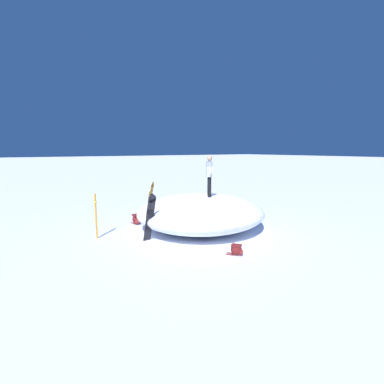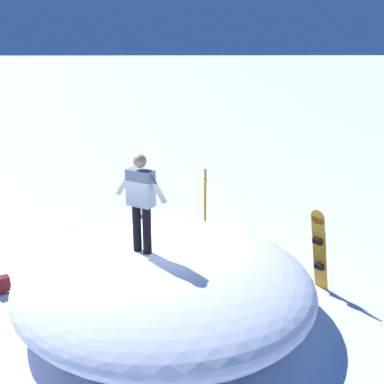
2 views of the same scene
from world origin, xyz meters
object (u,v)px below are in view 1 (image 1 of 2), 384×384
(trail_marker_pole, at_px, (96,215))
(snowboard_primary_upright, at_px, (150,199))
(backpack_far, at_px, (237,250))
(snowboard_secondary_upright, at_px, (150,217))
(backpack_near, at_px, (136,219))
(snowboarder_standing, at_px, (209,173))

(trail_marker_pole, bearing_deg, snowboard_primary_upright, -56.76)
(backpack_far, bearing_deg, trail_marker_pole, 37.52)
(snowboard_primary_upright, bearing_deg, snowboard_secondary_upright, 154.71)
(snowboard_primary_upright, xyz_separation_m, backpack_near, (-0.96, 1.12, -0.64))
(snowboarder_standing, height_order, snowboard_primary_upright, snowboarder_standing)
(snowboard_secondary_upright, height_order, trail_marker_pole, snowboard_secondary_upright)
(snowboarder_standing, relative_size, snowboard_primary_upright, 0.97)
(snowboard_primary_upright, height_order, trail_marker_pole, snowboard_primary_upright)
(snowboard_primary_upright, bearing_deg, snowboarder_standing, -161.89)
(snowboarder_standing, bearing_deg, snowboard_secondary_upright, 94.76)
(trail_marker_pole, bearing_deg, backpack_far, -142.48)
(snowboarder_standing, distance_m, backpack_far, 3.59)
(snowboarder_standing, height_order, snowboard_secondary_upright, snowboarder_standing)
(snowboarder_standing, xyz_separation_m, snowboard_secondary_upright, (-0.22, 2.66, -1.36))
(snowboard_primary_upright, relative_size, backpack_far, 3.17)
(snowboard_primary_upright, bearing_deg, backpack_far, -179.81)
(snowboard_primary_upright, relative_size, backpack_near, 2.87)
(backpack_near, bearing_deg, snowboard_secondary_upright, 168.53)
(snowboard_secondary_upright, xyz_separation_m, trail_marker_pole, (1.43, 1.42, -0.02))
(snowboard_secondary_upright, distance_m, backpack_near, 2.59)
(snowboard_primary_upright, height_order, snowboard_secondary_upright, snowboard_secondary_upright)
(snowboard_primary_upright, distance_m, snowboard_secondary_upright, 3.78)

